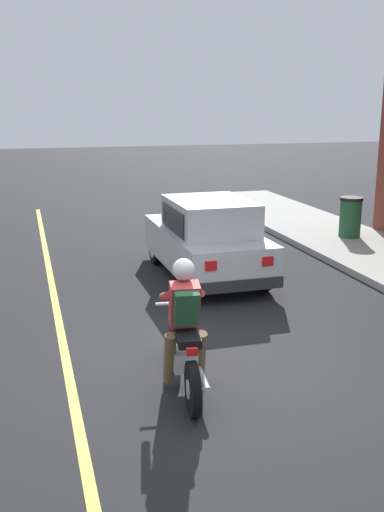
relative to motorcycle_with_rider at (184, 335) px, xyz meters
name	(u,v)px	position (x,y,z in m)	size (l,w,h in m)	color
ground_plane	(213,371)	(0.47, 0.33, -0.68)	(80.00, 80.00, 0.00)	black
lane_stripe	(56,308)	(-1.33, 3.33, -0.67)	(0.12, 19.80, 0.01)	#D1C64C
motorcycle_with_rider	(184,335)	(0.00, 0.00, 0.00)	(0.62, 2.02, 1.62)	black
car_hatchback	(207,239)	(1.66, 4.45, 0.09)	(1.69, 3.80, 1.57)	black
trash_bin	(350,217)	(5.94, 6.38, -0.04)	(0.56, 0.56, 0.98)	#23512D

